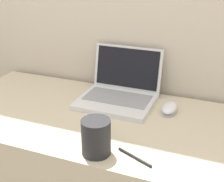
% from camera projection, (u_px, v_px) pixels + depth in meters
% --- Properties ---
extents(laptop, '(0.31, 0.30, 0.21)m').
position_uv_depth(laptop, '(120.00, 91.00, 1.35)').
color(laptop, silver).
rests_on(laptop, desk).
extents(drink_cup, '(0.09, 0.09, 0.12)m').
position_uv_depth(drink_cup, '(96.00, 137.00, 0.97)').
color(drink_cup, '#232326').
rests_on(drink_cup, desk).
extents(computer_mouse, '(0.06, 0.11, 0.03)m').
position_uv_depth(computer_mouse, '(169.00, 108.00, 1.26)').
color(computer_mouse, '#B2B2B7').
rests_on(computer_mouse, desk).
extents(pen, '(0.13, 0.06, 0.01)m').
position_uv_depth(pen, '(135.00, 157.00, 0.97)').
color(pen, black).
rests_on(pen, desk).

